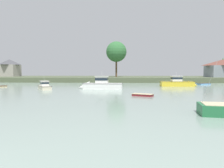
{
  "coord_description": "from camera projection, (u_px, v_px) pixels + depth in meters",
  "views": [
    {
      "loc": [
        7.09,
        -5.08,
        3.44
      ],
      "look_at": [
        4.58,
        33.93,
        1.31
      ],
      "focal_mm": 33.3,
      "sensor_mm": 36.0,
      "label": 1
    }
  ],
  "objects": [
    {
      "name": "shore_tree_inland_a",
      "position": [
        223.0,
        63.0,
        86.27
      ],
      "size": [
        3.62,
        3.62,
        7.97
      ],
      "color": "brown",
      "rests_on": "far_shore_bank"
    },
    {
      "name": "dinghy_skyblue",
      "position": [
        204.0,
        84.0,
        58.73
      ],
      "size": [
        4.25,
        3.32,
        0.75
      ],
      "color": "#669ECC",
      "rests_on": "ground"
    },
    {
      "name": "cruiser_white",
      "position": [
        99.0,
        86.0,
        44.08
      ],
      "size": [
        9.42,
        3.26,
        4.76
      ],
      "color": "white",
      "rests_on": "ground"
    },
    {
      "name": "dinghy_maroon",
      "position": [
        143.0,
        95.0,
        30.56
      ],
      "size": [
        3.37,
        2.57,
        0.47
      ],
      "color": "maroon",
      "rests_on": "ground"
    },
    {
      "name": "cruiser_cream",
      "position": [
        44.0,
        87.0,
        43.32
      ],
      "size": [
        4.86,
        6.32,
        3.09
      ],
      "color": "beige",
      "rests_on": "ground"
    },
    {
      "name": "cruiser_yellow",
      "position": [
        180.0,
        84.0,
        52.06
      ],
      "size": [
        9.38,
        2.95,
        4.37
      ],
      "color": "gold",
      "rests_on": "ground"
    },
    {
      "name": "far_shore_bank",
      "position": [
        110.0,
        78.0,
        93.84
      ],
      "size": [
        184.16,
        47.21,
        1.71
      ],
      "primitive_type": "cube",
      "color": "#4C563D",
      "rests_on": "ground"
    },
    {
      "name": "cottage_near_water",
      "position": [
        223.0,
        68.0,
        81.81
      ],
      "size": [
        12.12,
        10.79,
        6.97
      ],
      "color": "gray",
      "rests_on": "far_shore_bank"
    },
    {
      "name": "cottage_eastern",
      "position": [
        9.0,
        68.0,
        96.25
      ],
      "size": [
        8.34,
        8.12,
        7.94
      ],
      "color": "#9E998E",
      "rests_on": "far_shore_bank"
    },
    {
      "name": "shore_tree_center_right",
      "position": [
        116.0,
        52.0,
        83.89
      ],
      "size": [
        8.25,
        8.25,
        14.34
      ],
      "color": "brown",
      "rests_on": "far_shore_bank"
    }
  ]
}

